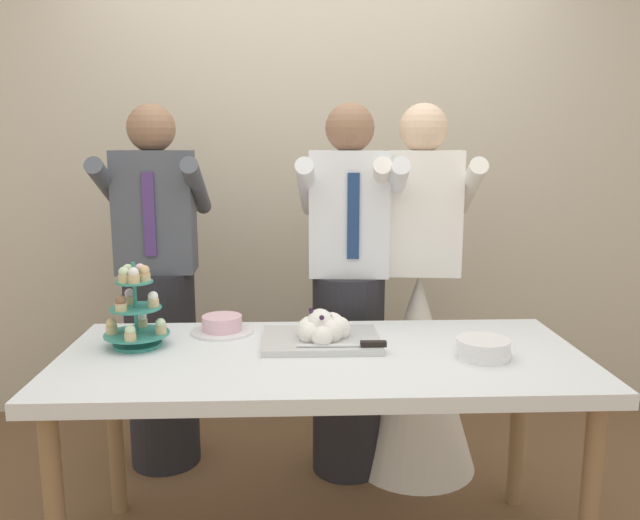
{
  "coord_description": "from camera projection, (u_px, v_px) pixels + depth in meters",
  "views": [
    {
      "loc": [
        -0.09,
        -2.08,
        1.48
      ],
      "look_at": [
        -0.0,
        0.15,
        1.07
      ],
      "focal_mm": 35.41,
      "sensor_mm": 36.0,
      "label": 1
    }
  ],
  "objects": [
    {
      "name": "person_guest",
      "position": [
        160.0,
        309.0,
        2.88
      ],
      "size": [
        0.47,
        0.5,
        1.66
      ],
      "color": "#232328",
      "rests_on": "ground_plane"
    },
    {
      "name": "dessert_table",
      "position": [
        322.0,
        374.0,
        2.19
      ],
      "size": [
        1.8,
        0.8,
        0.78
      ],
      "color": "silver",
      "rests_on": "ground_plane"
    },
    {
      "name": "cupcake_stand",
      "position": [
        136.0,
        311.0,
        2.23
      ],
      "size": [
        0.23,
        0.23,
        0.31
      ],
      "color": "teal",
      "rests_on": "dessert_table"
    },
    {
      "name": "person_groom",
      "position": [
        348.0,
        313.0,
        2.81
      ],
      "size": [
        0.49,
        0.52,
        1.66
      ],
      "color": "#232328",
      "rests_on": "ground_plane"
    },
    {
      "name": "plate_stack",
      "position": [
        483.0,
        348.0,
        2.12
      ],
      "size": [
        0.19,
        0.19,
        0.07
      ],
      "color": "white",
      "rests_on": "dessert_table"
    },
    {
      "name": "round_cake",
      "position": [
        222.0,
        325.0,
        2.41
      ],
      "size": [
        0.24,
        0.24,
        0.07
      ],
      "color": "white",
      "rests_on": "dessert_table"
    },
    {
      "name": "main_cake_tray",
      "position": [
        321.0,
        332.0,
        2.28
      ],
      "size": [
        0.44,
        0.31,
        0.12
      ],
      "color": "silver",
      "rests_on": "dessert_table"
    },
    {
      "name": "person_bride",
      "position": [
        417.0,
        346.0,
        2.87
      ],
      "size": [
        0.56,
        0.56,
        1.66
      ],
      "color": "white",
      "rests_on": "ground_plane"
    },
    {
      "name": "rear_wall",
      "position": [
        311.0,
        151.0,
        3.41
      ],
      "size": [
        5.2,
        0.1,
        2.9
      ],
      "primitive_type": "cube",
      "color": "beige",
      "rests_on": "ground_plane"
    }
  ]
}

